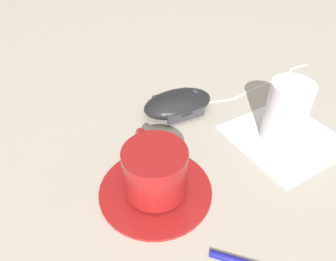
{
  "coord_description": "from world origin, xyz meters",
  "views": [
    {
      "loc": [
        -0.17,
        0.32,
        0.33
      ],
      "look_at": [
        0.06,
        0.05,
        0.03
      ],
      "focal_mm": 35.0,
      "sensor_mm": 36.0,
      "label": 1
    }
  ],
  "objects_px": {
    "computer_mouse": "(178,103)",
    "saucer": "(155,189)",
    "coffee_cup": "(155,169)",
    "drinking_glass": "(287,111)"
  },
  "relations": [
    {
      "from": "computer_mouse",
      "to": "saucer",
      "type": "bearing_deg",
      "value": 118.58
    },
    {
      "from": "saucer",
      "to": "coffee_cup",
      "type": "distance_m",
      "value": 0.03
    },
    {
      "from": "coffee_cup",
      "to": "computer_mouse",
      "type": "relative_size",
      "value": 0.75
    },
    {
      "from": "saucer",
      "to": "drinking_glass",
      "type": "height_order",
      "value": "drinking_glass"
    },
    {
      "from": "computer_mouse",
      "to": "drinking_glass",
      "type": "bearing_deg",
      "value": -162.8
    },
    {
      "from": "coffee_cup",
      "to": "drinking_glass",
      "type": "relative_size",
      "value": 1.11
    },
    {
      "from": "coffee_cup",
      "to": "computer_mouse",
      "type": "xyz_separation_m",
      "value": [
        0.08,
        -0.15,
        -0.02
      ]
    },
    {
      "from": "saucer",
      "to": "drinking_glass",
      "type": "relative_size",
      "value": 1.57
    },
    {
      "from": "computer_mouse",
      "to": "coffee_cup",
      "type": "bearing_deg",
      "value": 118.33
    },
    {
      "from": "coffee_cup",
      "to": "drinking_glass",
      "type": "xyz_separation_m",
      "value": [
        -0.08,
        -0.2,
        0.01
      ]
    }
  ]
}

